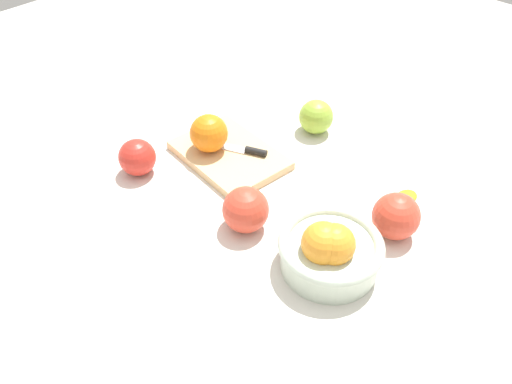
{
  "coord_description": "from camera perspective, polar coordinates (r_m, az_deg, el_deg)",
  "views": [
    {
      "loc": [
        -0.47,
        0.57,
        0.66
      ],
      "look_at": [
        -0.0,
        0.06,
        0.04
      ],
      "focal_mm": 36.22,
      "sensor_mm": 36.0,
      "label": 1
    }
  ],
  "objects": [
    {
      "name": "orange_on_board",
      "position": [
        1.05,
        -5.23,
        6.47
      ],
      "size": [
        0.08,
        0.08,
        0.08
      ],
      "primitive_type": "sphere",
      "color": "orange",
      "rests_on": "cutting_board"
    },
    {
      "name": "apple_front_left",
      "position": [
        0.91,
        15.21,
        -2.59
      ],
      "size": [
        0.08,
        0.08,
        0.08
      ],
      "primitive_type": "sphere",
      "color": "#D6422D",
      "rests_on": "ground_plane"
    },
    {
      "name": "apple_front_right",
      "position": [
        1.14,
        6.65,
        8.25
      ],
      "size": [
        0.07,
        0.07,
        0.07
      ],
      "primitive_type": "sphere",
      "color": "#8EB738",
      "rests_on": "ground_plane"
    },
    {
      "name": "apple_back_right",
      "position": [
        1.04,
        -12.98,
        3.75
      ],
      "size": [
        0.07,
        0.07,
        0.07
      ],
      "primitive_type": "sphere",
      "color": "red",
      "rests_on": "ground_plane"
    },
    {
      "name": "apple_back_center",
      "position": [
        0.89,
        -1.15,
        -1.97
      ],
      "size": [
        0.08,
        0.08,
        0.08
      ],
      "primitive_type": "sphere",
      "color": "#D6422D",
      "rests_on": "ground_plane"
    },
    {
      "name": "knife",
      "position": [
        1.06,
        -1.68,
        4.78
      ],
      "size": [
        0.15,
        0.08,
        0.01
      ],
      "color": "silver",
      "rests_on": "cutting_board"
    },
    {
      "name": "cutting_board",
      "position": [
        1.07,
        -2.97,
        4.09
      ],
      "size": [
        0.24,
        0.18,
        0.02
      ],
      "primitive_type": "cube",
      "rotation": [
        0.0,
        0.0,
        -0.12
      ],
      "color": "#DBB77F",
      "rests_on": "ground_plane"
    },
    {
      "name": "bowl",
      "position": [
        0.84,
        8.13,
        -6.37
      ],
      "size": [
        0.17,
        0.17,
        0.1
      ],
      "color": "beige",
      "rests_on": "ground_plane"
    },
    {
      "name": "citrus_peel",
      "position": [
        1.02,
        16.27,
        -0.41
      ],
      "size": [
        0.04,
        0.05,
        0.01
      ],
      "primitive_type": "ellipsoid",
      "rotation": [
        0.0,
        0.0,
        4.67
      ],
      "color": "orange",
      "rests_on": "ground_plane"
    },
    {
      "name": "ground_plane",
      "position": [
        0.99,
        2.35,
        -0.01
      ],
      "size": [
        2.4,
        2.4,
        0.0
      ],
      "primitive_type": "plane",
      "color": "silver"
    }
  ]
}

